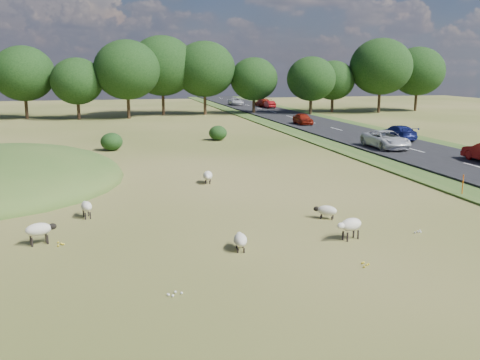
{
  "coord_description": "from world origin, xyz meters",
  "views": [
    {
      "loc": [
        -4.74,
        -23.61,
        6.98
      ],
      "look_at": [
        2.0,
        4.0,
        1.0
      ],
      "focal_mm": 40.0,
      "sensor_mm": 36.0,
      "label": 1
    }
  ],
  "objects_px": {
    "car_6": "(303,119)",
    "sheep_5": "(86,206)",
    "sheep_4": "(326,210)",
    "sheep_0": "(39,230)",
    "car_0": "(263,102)",
    "car_2": "(236,101)",
    "car_3": "(398,132)",
    "car_7": "(386,139)",
    "sheep_2": "(208,176)",
    "sheep_1": "(240,240)",
    "marker_post": "(463,185)",
    "sheep_3": "(350,225)",
    "car_4": "(269,104)"
  },
  "relations": [
    {
      "from": "sheep_5",
      "to": "car_2",
      "type": "xyz_separation_m",
      "value": [
        24.11,
        71.24,
        0.34
      ]
    },
    {
      "from": "car_7",
      "to": "sheep_3",
      "type": "bearing_deg",
      "value": -121.82
    },
    {
      "from": "car_6",
      "to": "sheep_0",
      "type": "bearing_deg",
      "value": -123.17
    },
    {
      "from": "car_0",
      "to": "car_2",
      "type": "relative_size",
      "value": 1.06
    },
    {
      "from": "sheep_1",
      "to": "sheep_4",
      "type": "xyz_separation_m",
      "value": [
        4.99,
        3.34,
        -0.02
      ]
    },
    {
      "from": "sheep_0",
      "to": "marker_post",
      "type": "bearing_deg",
      "value": -10.9
    },
    {
      "from": "car_2",
      "to": "sheep_3",
      "type": "bearing_deg",
      "value": -99.84
    },
    {
      "from": "sheep_5",
      "to": "car_2",
      "type": "relative_size",
      "value": 0.25
    },
    {
      "from": "sheep_3",
      "to": "sheep_5",
      "type": "distance_m",
      "value": 12.29
    },
    {
      "from": "sheep_2",
      "to": "car_4",
      "type": "relative_size",
      "value": 0.36
    },
    {
      "from": "sheep_2",
      "to": "sheep_1",
      "type": "bearing_deg",
      "value": 7.85
    },
    {
      "from": "car_2",
      "to": "car_3",
      "type": "xyz_separation_m",
      "value": [
        3.8,
        -51.02,
        0.05
      ]
    },
    {
      "from": "sheep_4",
      "to": "sheep_5",
      "type": "height_order",
      "value": "sheep_5"
    },
    {
      "from": "car_6",
      "to": "sheep_5",
      "type": "bearing_deg",
      "value": -123.93
    },
    {
      "from": "marker_post",
      "to": "sheep_3",
      "type": "bearing_deg",
      "value": -148.95
    },
    {
      "from": "car_4",
      "to": "car_7",
      "type": "bearing_deg",
      "value": 85.37
    },
    {
      "from": "sheep_3",
      "to": "car_7",
      "type": "distance_m",
      "value": 25.43
    },
    {
      "from": "sheep_2",
      "to": "car_0",
      "type": "relative_size",
      "value": 0.28
    },
    {
      "from": "car_0",
      "to": "sheep_3",
      "type": "bearing_deg",
      "value": 76.63
    },
    {
      "from": "sheep_3",
      "to": "car_4",
      "type": "height_order",
      "value": "car_4"
    },
    {
      "from": "sheep_1",
      "to": "sheep_2",
      "type": "distance_m",
      "value": 12.52
    },
    {
      "from": "sheep_5",
      "to": "car_3",
      "type": "height_order",
      "value": "car_3"
    },
    {
      "from": "sheep_5",
      "to": "car_4",
      "type": "bearing_deg",
      "value": -35.4
    },
    {
      "from": "sheep_4",
      "to": "sheep_5",
      "type": "distance_m",
      "value": 11.34
    },
    {
      "from": "car_0",
      "to": "car_7",
      "type": "distance_m",
      "value": 50.92
    },
    {
      "from": "marker_post",
      "to": "car_0",
      "type": "xyz_separation_m",
      "value": [
        7.78,
        66.71,
        0.36
      ]
    },
    {
      "from": "sheep_0",
      "to": "sheep_1",
      "type": "distance_m",
      "value": 8.1
    },
    {
      "from": "sheep_4",
      "to": "car_0",
      "type": "bearing_deg",
      "value": -70.28
    },
    {
      "from": "car_3",
      "to": "car_7",
      "type": "bearing_deg",
      "value": 50.67
    },
    {
      "from": "car_2",
      "to": "car_6",
      "type": "distance_m",
      "value": 35.41
    },
    {
      "from": "sheep_4",
      "to": "car_4",
      "type": "relative_size",
      "value": 0.3
    },
    {
      "from": "sheep_0",
      "to": "car_7",
      "type": "xyz_separation_m",
      "value": [
        25.79,
        19.2,
        0.37
      ]
    },
    {
      "from": "sheep_4",
      "to": "sheep_0",
      "type": "bearing_deg",
      "value": 36.9
    },
    {
      "from": "car_7",
      "to": "sheep_0",
      "type": "bearing_deg",
      "value": -143.33
    },
    {
      "from": "marker_post",
      "to": "car_2",
      "type": "relative_size",
      "value": 0.26
    },
    {
      "from": "car_7",
      "to": "car_3",
      "type": "bearing_deg",
      "value": 50.67
    },
    {
      "from": "sheep_3",
      "to": "car_0",
      "type": "xyz_separation_m",
      "value": [
        17.2,
        72.38,
        0.32
      ]
    },
    {
      "from": "car_0",
      "to": "car_2",
      "type": "xyz_separation_m",
      "value": [
        -3.8,
        4.88,
        -0.07
      ]
    },
    {
      "from": "marker_post",
      "to": "sheep_4",
      "type": "xyz_separation_m",
      "value": [
        -9.15,
        -2.51,
        -0.19
      ]
    },
    {
      "from": "marker_post",
      "to": "sheep_2",
      "type": "bearing_deg",
      "value": 153.25
    },
    {
      "from": "sheep_3",
      "to": "car_0",
      "type": "bearing_deg",
      "value": -122.85
    },
    {
      "from": "sheep_0",
      "to": "sheep_4",
      "type": "relative_size",
      "value": 1.15
    },
    {
      "from": "car_2",
      "to": "car_4",
      "type": "xyz_separation_m",
      "value": [
        3.8,
        -8.73,
        -0.03
      ]
    },
    {
      "from": "sheep_5",
      "to": "car_4",
      "type": "xyz_separation_m",
      "value": [
        27.91,
        62.51,
        0.31
      ]
    },
    {
      "from": "car_6",
      "to": "car_3",
      "type": "bearing_deg",
      "value": -76.32
    },
    {
      "from": "sheep_1",
      "to": "sheep_5",
      "type": "bearing_deg",
      "value": 53.03
    },
    {
      "from": "sheep_1",
      "to": "car_6",
      "type": "xyz_separation_m",
      "value": [
        18.12,
        42.04,
        0.5
      ]
    },
    {
      "from": "sheep_5",
      "to": "car_2",
      "type": "bearing_deg",
      "value": -30.04
    },
    {
      "from": "sheep_2",
      "to": "sheep_0",
      "type": "bearing_deg",
      "value": -28.8
    },
    {
      "from": "sheep_1",
      "to": "sheep_3",
      "type": "height_order",
      "value": "sheep_3"
    }
  ]
}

